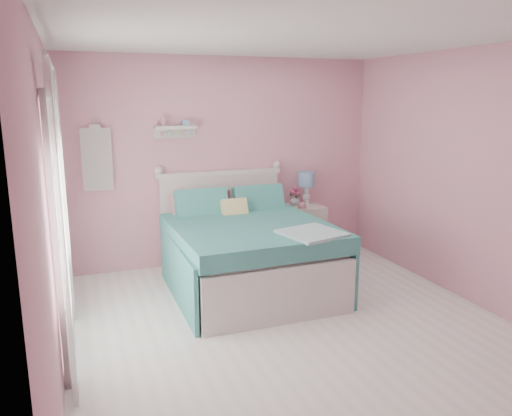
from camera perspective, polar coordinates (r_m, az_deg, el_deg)
floor at (r=4.73m, az=4.72°, el=-13.89°), size 4.50×4.50×0.00m
room_shell at (r=4.27m, az=5.10°, el=5.54°), size 4.50×4.50×4.50m
bed at (r=5.59m, az=-1.18°, el=-5.11°), size 1.67×2.08×1.20m
nightstand at (r=6.70m, az=5.38°, el=-2.66°), size 0.49×0.48×0.70m
table_lamp at (r=6.65m, az=5.78°, el=3.02°), size 0.22×0.22×0.44m
vase at (r=6.61m, az=4.49°, el=0.92°), size 0.15×0.15×0.14m
teacup at (r=6.45m, az=5.26°, el=0.36°), size 0.13×0.13×0.09m
roses at (r=6.58m, az=4.50°, el=1.87°), size 0.14×0.11×0.12m
wall_shelf at (r=6.14m, az=-9.23°, el=8.94°), size 0.50×0.15×0.25m
hanging_dress at (r=6.05m, az=-17.73°, el=5.28°), size 0.34×0.03×0.72m
french_door at (r=4.35m, az=-21.72°, el=-2.02°), size 0.04×1.32×2.16m
curtain_near at (r=3.60m, az=-21.25°, el=-3.14°), size 0.04×0.40×2.32m
curtain_far at (r=5.05m, az=-21.12°, el=1.19°), size 0.04×0.40×2.32m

